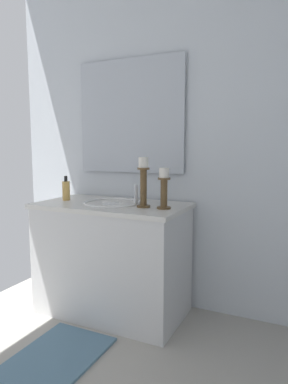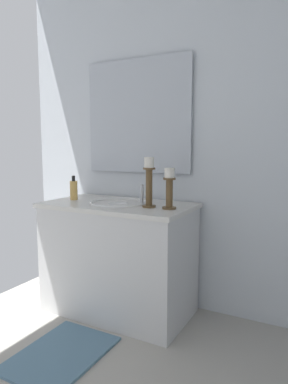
{
  "view_description": "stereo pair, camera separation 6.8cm",
  "coord_description": "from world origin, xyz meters",
  "px_view_note": "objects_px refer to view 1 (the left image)",
  "views": [
    {
      "loc": [
        1.0,
        0.97,
        1.19
      ],
      "look_at": [
        -0.3,
        0.35,
        1.0
      ],
      "focal_mm": 32.12,
      "sensor_mm": 36.0,
      "label": 1
    },
    {
      "loc": [
        0.97,
        1.03,
        1.19
      ],
      "look_at": [
        -0.3,
        0.35,
        1.0
      ],
      "focal_mm": 32.12,
      "sensor_mm": 36.0,
      "label": 2
    }
  ],
  "objects_px": {
    "vanity_cabinet": "(112,258)",
    "bath_mat": "(57,357)",
    "candle_holder_tall": "(164,188)",
    "candle_holder_short": "(143,181)",
    "soap_bottle": "(66,190)",
    "sink_basin": "(112,209)",
    "mirror": "(130,116)"
  },
  "relations": [
    {
      "from": "candle_holder_short",
      "to": "mirror",
      "type": "bearing_deg",
      "value": -140.25
    },
    {
      "from": "vanity_cabinet",
      "to": "candle_holder_tall",
      "type": "xyz_separation_m",
      "value": [
        0.03,
        0.41,
        0.53
      ]
    },
    {
      "from": "sink_basin",
      "to": "mirror",
      "type": "xyz_separation_m",
      "value": [
        -0.28,
        -0.0,
        0.66
      ]
    },
    {
      "from": "soap_bottle",
      "to": "bath_mat",
      "type": "relative_size",
      "value": 0.3
    },
    {
      "from": "vanity_cabinet",
      "to": "mirror",
      "type": "bearing_deg",
      "value": 179.99
    },
    {
      "from": "mirror",
      "to": "vanity_cabinet",
      "type": "bearing_deg",
      "value": -0.01
    },
    {
      "from": "bath_mat",
      "to": "sink_basin",
      "type": "bearing_deg",
      "value": 179.91
    },
    {
      "from": "soap_bottle",
      "to": "candle_holder_tall",
      "type": "bearing_deg",
      "value": 88.73
    },
    {
      "from": "candle_holder_tall",
      "to": "soap_bottle",
      "type": "distance_m",
      "value": 0.79
    },
    {
      "from": "vanity_cabinet",
      "to": "sink_basin",
      "type": "height_order",
      "value": "sink_basin"
    },
    {
      "from": "sink_basin",
      "to": "bath_mat",
      "type": "bearing_deg",
      "value": -0.09
    },
    {
      "from": "vanity_cabinet",
      "to": "soap_bottle",
      "type": "distance_m",
      "value": 0.6
    },
    {
      "from": "vanity_cabinet",
      "to": "sink_basin",
      "type": "xyz_separation_m",
      "value": [
        0.0,
        0.0,
        0.36
      ]
    },
    {
      "from": "vanity_cabinet",
      "to": "bath_mat",
      "type": "bearing_deg",
      "value": 0.0
    },
    {
      "from": "mirror",
      "to": "candle_holder_short",
      "type": "distance_m",
      "value": 0.61
    },
    {
      "from": "vanity_cabinet",
      "to": "sink_basin",
      "type": "relative_size",
      "value": 2.62
    },
    {
      "from": "sink_basin",
      "to": "bath_mat",
      "type": "distance_m",
      "value": 0.97
    },
    {
      "from": "candle_holder_tall",
      "to": "soap_bottle",
      "type": "height_order",
      "value": "candle_holder_tall"
    },
    {
      "from": "mirror",
      "to": "candle_holder_tall",
      "type": "relative_size",
      "value": 3.3
    },
    {
      "from": "candle_holder_tall",
      "to": "bath_mat",
      "type": "relative_size",
      "value": 0.43
    },
    {
      "from": "candle_holder_short",
      "to": "soap_bottle",
      "type": "relative_size",
      "value": 1.81
    },
    {
      "from": "vanity_cabinet",
      "to": "mirror",
      "type": "xyz_separation_m",
      "value": [
        -0.28,
        0.0,
        1.01
      ]
    },
    {
      "from": "candle_holder_short",
      "to": "soap_bottle",
      "type": "distance_m",
      "value": 0.65
    },
    {
      "from": "soap_bottle",
      "to": "bath_mat",
      "type": "bearing_deg",
      "value": 31.98
    },
    {
      "from": "candle_holder_short",
      "to": "soap_bottle",
      "type": "xyz_separation_m",
      "value": [
        -0.02,
        -0.64,
        -0.1
      ]
    },
    {
      "from": "candle_holder_short",
      "to": "bath_mat",
      "type": "bearing_deg",
      "value": -24.16
    },
    {
      "from": "sink_basin",
      "to": "candle_holder_tall",
      "type": "distance_m",
      "value": 0.44
    },
    {
      "from": "soap_bottle",
      "to": "bath_mat",
      "type": "xyz_separation_m",
      "value": [
        0.61,
        0.38,
        -0.86
      ]
    },
    {
      "from": "vanity_cabinet",
      "to": "sink_basin",
      "type": "bearing_deg",
      "value": 90.0
    },
    {
      "from": "candle_holder_tall",
      "to": "candle_holder_short",
      "type": "height_order",
      "value": "candle_holder_short"
    },
    {
      "from": "candle_holder_tall",
      "to": "candle_holder_short",
      "type": "xyz_separation_m",
      "value": [
        0.0,
        -0.14,
        0.04
      ]
    },
    {
      "from": "sink_basin",
      "to": "mirror",
      "type": "bearing_deg",
      "value": -179.8
    }
  ]
}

